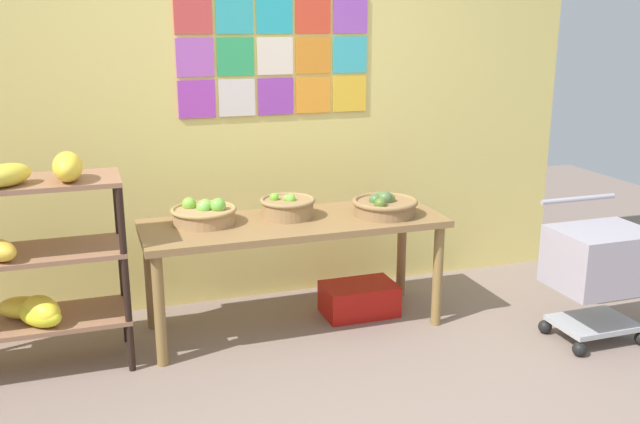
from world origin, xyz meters
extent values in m
cube|color=#E5D06F|center=(0.00, 1.83, 1.49)|extent=(4.44, 0.06, 2.98)
cube|color=#CC4140|center=(-0.34, 1.79, 1.81)|extent=(0.23, 0.01, 0.23)
cube|color=#31AAAF|center=(-0.10, 1.79, 1.81)|extent=(0.23, 0.01, 0.23)
cube|color=#27AAB5|center=(0.15, 1.79, 1.81)|extent=(0.23, 0.01, 0.23)
cube|color=#E04128|center=(0.40, 1.79, 1.81)|extent=(0.23, 0.01, 0.23)
cube|color=purple|center=(0.65, 1.79, 1.81)|extent=(0.23, 0.01, 0.23)
cube|color=#B056BC|center=(-0.34, 1.79, 1.57)|extent=(0.23, 0.01, 0.23)
cube|color=#2EA55E|center=(-0.10, 1.79, 1.57)|extent=(0.23, 0.01, 0.23)
cube|color=#F3E0CA|center=(0.15, 1.79, 1.57)|extent=(0.23, 0.01, 0.23)
cube|color=orange|center=(0.40, 1.79, 1.57)|extent=(0.23, 0.01, 0.23)
cube|color=#39B2BC|center=(0.65, 1.79, 1.57)|extent=(0.23, 0.01, 0.23)
cube|color=purple|center=(-0.34, 1.79, 1.32)|extent=(0.23, 0.01, 0.23)
cube|color=silver|center=(-0.10, 1.79, 1.32)|extent=(0.23, 0.01, 0.23)
cube|color=purple|center=(0.15, 1.79, 1.32)|extent=(0.23, 0.01, 0.23)
cube|color=orange|center=(0.40, 1.79, 1.32)|extent=(0.23, 0.01, 0.23)
cube|color=yellow|center=(0.65, 1.79, 1.32)|extent=(0.23, 0.01, 0.23)
cylinder|color=black|center=(-0.87, 0.99, 0.51)|extent=(0.04, 0.04, 1.02)
cylinder|color=black|center=(-0.87, 1.36, 0.51)|extent=(0.04, 0.04, 1.02)
cube|color=#916448|center=(-1.38, 1.17, 0.27)|extent=(1.05, 0.40, 0.03)
ellipsoid|color=yellow|center=(-1.29, 1.08, 0.36)|extent=(0.26, 0.30, 0.15)
ellipsoid|color=yellow|center=(-1.30, 1.06, 0.34)|extent=(0.28, 0.27, 0.12)
ellipsoid|color=yellow|center=(-1.38, 1.20, 0.34)|extent=(0.31, 0.23, 0.12)
cube|color=#916448|center=(-1.38, 1.17, 0.64)|extent=(1.05, 0.40, 0.02)
cube|color=#916448|center=(-1.38, 1.17, 1.00)|extent=(1.05, 0.40, 0.02)
ellipsoid|color=gold|center=(-1.38, 1.07, 1.07)|extent=(0.30, 0.29, 0.11)
ellipsoid|color=yellow|center=(-1.10, 1.09, 1.09)|extent=(0.14, 0.26, 0.15)
cube|color=olive|center=(0.10, 1.25, 0.64)|extent=(1.75, 0.62, 0.04)
cylinder|color=olive|center=(-0.71, 1.00, 0.31)|extent=(0.06, 0.06, 0.62)
cylinder|color=olive|center=(0.91, 1.00, 0.31)|extent=(0.06, 0.06, 0.62)
cylinder|color=olive|center=(-0.71, 1.50, 0.31)|extent=(0.06, 0.06, 0.62)
cylinder|color=olive|center=(0.91, 1.50, 0.31)|extent=(0.06, 0.06, 0.62)
cylinder|color=olive|center=(0.64, 1.18, 0.70)|extent=(0.36, 0.36, 0.08)
torus|color=olive|center=(0.64, 1.18, 0.74)|extent=(0.39, 0.39, 0.03)
sphere|color=#546F2A|center=(0.67, 1.19, 0.75)|extent=(0.08, 0.08, 0.08)
sphere|color=#416A34|center=(0.59, 1.20, 0.75)|extent=(0.08, 0.08, 0.08)
sphere|color=#4E6839|center=(0.64, 1.18, 0.76)|extent=(0.09, 0.09, 0.09)
sphere|color=#46712E|center=(0.64, 1.22, 0.76)|extent=(0.08, 0.08, 0.08)
sphere|color=#4F6A25|center=(0.58, 1.10, 0.75)|extent=(0.07, 0.07, 0.07)
cylinder|color=#977348|center=(0.08, 1.32, 0.71)|extent=(0.30, 0.30, 0.10)
torus|color=#957649|center=(0.08, 1.32, 0.76)|extent=(0.33, 0.33, 0.02)
sphere|color=#75BC3B|center=(0.08, 1.33, 0.78)|extent=(0.05, 0.05, 0.05)
sphere|color=#73D13C|center=(0.10, 1.32, 0.77)|extent=(0.06, 0.06, 0.06)
sphere|color=#6FCB2E|center=(0.02, 1.36, 0.78)|extent=(0.05, 0.05, 0.05)
cylinder|color=#A77E51|center=(-0.40, 1.34, 0.70)|extent=(0.35, 0.35, 0.08)
torus|color=#A3824A|center=(-0.40, 1.34, 0.74)|extent=(0.37, 0.37, 0.02)
sphere|color=#6AB73E|center=(-0.33, 1.32, 0.77)|extent=(0.09, 0.09, 0.09)
sphere|color=#74C148|center=(-0.40, 1.34, 0.75)|extent=(0.08, 0.08, 0.08)
sphere|color=#7AB73A|center=(-0.47, 1.42, 0.76)|extent=(0.08, 0.08, 0.08)
sphere|color=#7DC042|center=(-0.39, 1.35, 0.77)|extent=(0.08, 0.08, 0.08)
cube|color=#B6160F|center=(0.53, 1.29, 0.10)|extent=(0.45, 0.29, 0.20)
sphere|color=black|center=(1.46, 0.37, 0.04)|extent=(0.08, 0.08, 0.08)
sphere|color=black|center=(1.46, 0.68, 0.04)|extent=(0.08, 0.08, 0.08)
sphere|color=black|center=(1.89, 0.68, 0.04)|extent=(0.08, 0.08, 0.08)
cube|color=#A5A8AD|center=(1.68, 0.52, 0.10)|extent=(0.44, 0.33, 0.03)
cube|color=#A19AA7|center=(1.68, 0.52, 0.49)|extent=(0.52, 0.41, 0.34)
cylinder|color=#A19AA7|center=(1.68, 0.76, 0.78)|extent=(0.50, 0.03, 0.03)
camera|label=1|loc=(-1.02, -2.53, 1.79)|focal=39.77mm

